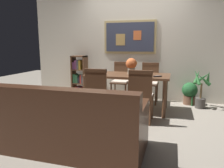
% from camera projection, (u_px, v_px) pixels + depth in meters
% --- Properties ---
extents(ground_plane, '(12.00, 12.00, 0.00)m').
position_uv_depth(ground_plane, '(119.00, 115.00, 4.09)').
color(ground_plane, gray).
extents(wall_back_with_painting, '(5.20, 0.14, 2.60)m').
position_uv_depth(wall_back_with_painting, '(134.00, 45.00, 5.19)').
color(wall_back_with_painting, beige).
rests_on(wall_back_with_painting, ground_plane).
extents(dining_table, '(1.63, 0.81, 0.73)m').
position_uv_depth(dining_table, '(128.00, 79.00, 4.31)').
color(dining_table, brown).
rests_on(dining_table, ground_plane).
extents(dining_chair_near_right, '(0.40, 0.41, 0.91)m').
position_uv_depth(dining_chair_near_right, '(141.00, 92.00, 3.56)').
color(dining_chair_near_right, brown).
rests_on(dining_chair_near_right, ground_plane).
extents(dining_chair_far_right, '(0.40, 0.41, 0.91)m').
position_uv_depth(dining_chair_far_right, '(150.00, 79.00, 4.91)').
color(dining_chair_far_right, brown).
rests_on(dining_chair_far_right, ground_plane).
extents(dining_chair_far_left, '(0.40, 0.41, 0.91)m').
position_uv_depth(dining_chair_far_left, '(121.00, 78.00, 5.12)').
color(dining_chair_far_left, brown).
rests_on(dining_chair_far_left, ground_plane).
extents(dining_chair_near_left, '(0.40, 0.41, 0.91)m').
position_uv_depth(dining_chair_near_left, '(98.00, 89.00, 3.77)').
color(dining_chair_near_left, brown).
rests_on(dining_chair_near_left, ground_plane).
extents(leather_couch, '(1.80, 0.84, 0.84)m').
position_uv_depth(leather_couch, '(70.00, 127.00, 2.66)').
color(leather_couch, '#472819').
rests_on(leather_couch, ground_plane).
extents(bookshelf, '(0.36, 0.28, 1.04)m').
position_uv_depth(bookshelf, '(79.00, 77.00, 5.46)').
color(bookshelf, brown).
rests_on(bookshelf, ground_plane).
extents(potted_ivy, '(0.34, 0.34, 0.57)m').
position_uv_depth(potted_ivy, '(190.00, 93.00, 4.78)').
color(potted_ivy, brown).
rests_on(potted_ivy, ground_plane).
extents(potted_palm, '(0.39, 0.43, 0.82)m').
position_uv_depth(potted_palm, '(201.00, 90.00, 4.47)').
color(potted_palm, '#4C4742').
rests_on(potted_palm, ground_plane).
extents(flower_vase, '(0.22, 0.22, 0.32)m').
position_uv_depth(flower_vase, '(131.00, 65.00, 4.32)').
color(flower_vase, tan).
rests_on(flower_vase, dining_table).
extents(tv_remote, '(0.16, 0.12, 0.02)m').
position_uv_depth(tv_remote, '(157.00, 76.00, 3.95)').
color(tv_remote, black).
rests_on(tv_remote, dining_table).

